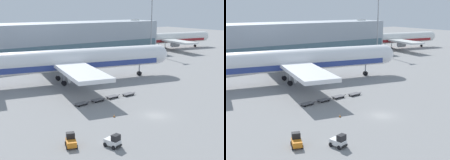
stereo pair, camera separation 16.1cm
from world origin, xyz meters
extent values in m
plane|color=gray|center=(0.00, 0.00, 0.00)|extent=(400.00, 400.00, 0.00)
cube|color=#9EA8B2|center=(14.15, 73.43, 7.00)|extent=(90.00, 18.00, 14.00)
cube|color=slate|center=(14.15, 64.33, 3.85)|extent=(88.20, 0.20, 4.90)
cylinder|color=#9EA0A5|center=(51.62, 59.68, 11.93)|extent=(0.50, 0.50, 23.86)
cylinder|color=white|center=(0.74, 33.25, 6.10)|extent=(52.13, 15.89, 5.80)
cube|color=#2D428E|center=(0.74, 33.25, 4.79)|extent=(48.03, 14.96, 1.45)
sphere|color=white|center=(26.24, 28.15, 6.10)|extent=(5.68, 5.68, 5.68)
cube|color=white|center=(-1.81, 33.76, 5.38)|extent=(17.26, 48.64, 0.90)
cylinder|color=#9EA0A5|center=(-3.79, 23.88, 3.58)|extent=(4.67, 3.57, 2.80)
cylinder|color=#9EA0A5|center=(0.17, 43.64, 3.58)|extent=(4.67, 3.57, 2.80)
cylinder|color=#9EA0A5|center=(20.12, 29.37, 2.65)|extent=(0.36, 0.36, 4.00)
cylinder|color=black|center=(20.12, 29.37, 0.65)|extent=(1.45, 1.14, 1.30)
cylinder|color=#9EA0A5|center=(-3.97, 30.93, 2.65)|extent=(0.36, 0.36, 4.00)
cylinder|color=black|center=(-3.97, 30.93, 0.65)|extent=(1.45, 1.14, 1.30)
cylinder|color=#9EA0A5|center=(-2.71, 37.20, 2.65)|extent=(0.36, 0.36, 4.00)
cylinder|color=black|center=(-2.71, 37.20, 0.65)|extent=(1.45, 1.14, 1.30)
cylinder|color=white|center=(71.63, 69.52, 5.27)|extent=(45.14, 11.96, 5.01)
cube|color=maroon|center=(71.63, 69.52, 4.14)|extent=(41.58, 11.30, 1.25)
sphere|color=white|center=(93.81, 66.02, 5.27)|extent=(4.91, 4.91, 4.91)
cone|color=white|center=(49.45, 73.03, 5.27)|extent=(6.19, 5.56, 4.76)
cube|color=white|center=(52.99, 72.47, 11.23)|extent=(4.50, 1.08, 6.91)
cylinder|color=#3384CC|center=(52.99, 72.47, 12.06)|extent=(2.80, 0.90, 2.76)
cube|color=white|center=(52.11, 72.61, 5.77)|extent=(4.82, 11.58, 0.43)
cube|color=white|center=(69.41, 69.87, 4.64)|extent=(13.30, 42.03, 0.78)
cylinder|color=#9EA0A5|center=(68.05, 61.27, 3.09)|extent=(3.96, 2.95, 2.42)
cylinder|color=#9EA0A5|center=(70.77, 78.47, 3.09)|extent=(3.96, 2.95, 2.42)
cylinder|color=#9EA0A5|center=(88.48, 66.86, 2.29)|extent=(0.31, 0.31, 3.45)
cylinder|color=black|center=(88.48, 66.86, 0.56)|extent=(1.23, 0.94, 1.12)
cylinder|color=#9EA0A5|center=(67.65, 67.35, 2.29)|extent=(0.31, 0.31, 3.45)
cylinder|color=black|center=(67.65, 67.35, 0.56)|extent=(1.23, 0.94, 1.12)
cylinder|color=#9EA0A5|center=(68.51, 72.81, 2.29)|extent=(0.31, 0.31, 3.45)
cylinder|color=black|center=(68.51, 72.81, 0.56)|extent=(1.23, 0.94, 1.12)
cube|color=silver|center=(-14.42, -6.26, 0.70)|extent=(1.97, 2.59, 0.80)
cube|color=black|center=(-14.25, -6.89, 1.55)|extent=(1.44, 1.20, 0.90)
cube|color=black|center=(-14.09, -7.45, 0.42)|extent=(1.26, 0.49, 0.24)
cylinder|color=black|center=(-13.53, -6.85, 0.30)|extent=(0.39, 0.64, 0.60)
cylinder|color=black|center=(-14.88, -7.22, 0.30)|extent=(0.39, 0.64, 0.60)
cylinder|color=black|center=(-13.96, -5.30, 0.30)|extent=(0.39, 0.64, 0.60)
cylinder|color=black|center=(-15.31, -5.67, 0.30)|extent=(0.39, 0.64, 0.60)
cube|color=orange|center=(-19.49, -3.00, 0.70)|extent=(2.10, 2.64, 0.80)
cube|color=black|center=(-19.27, -2.39, 1.55)|extent=(1.47, 1.27, 0.90)
cube|color=black|center=(-19.08, -1.85, 0.42)|extent=(1.24, 0.58, 0.24)
cylinder|color=black|center=(-19.88, -2.01, 0.30)|extent=(0.43, 0.65, 0.60)
cylinder|color=black|center=(-18.56, -2.48, 0.30)|extent=(0.43, 0.65, 0.60)
cylinder|color=black|center=(-20.43, -3.52, 0.30)|extent=(0.43, 0.65, 0.60)
cylinder|color=black|center=(-19.11, -4.00, 0.30)|extent=(0.43, 0.65, 0.60)
cube|color=#56565B|center=(-8.56, 13.62, 0.42)|extent=(2.92, 1.74, 0.12)
cube|color=#56565B|center=(-6.72, 13.79, 0.42)|extent=(0.90, 0.16, 0.08)
cylinder|color=black|center=(-7.64, 14.34, 0.18)|extent=(0.37, 0.18, 0.36)
cylinder|color=black|center=(-7.53, 13.07, 0.18)|extent=(0.37, 0.18, 0.36)
cylinder|color=black|center=(-9.60, 14.17, 0.18)|extent=(0.37, 0.18, 0.36)
cylinder|color=black|center=(-9.48, 12.90, 0.18)|extent=(0.37, 0.18, 0.36)
cube|color=#56565B|center=(-4.28, 13.94, 0.42)|extent=(2.92, 1.74, 0.12)
cube|color=#56565B|center=(-2.44, 14.11, 0.42)|extent=(0.90, 0.16, 0.08)
cylinder|color=black|center=(-3.36, 14.67, 0.18)|extent=(0.37, 0.18, 0.36)
cylinder|color=black|center=(-3.25, 13.40, 0.18)|extent=(0.37, 0.18, 0.36)
cylinder|color=black|center=(-5.31, 14.49, 0.18)|extent=(0.37, 0.18, 0.36)
cylinder|color=black|center=(-5.20, 13.22, 0.18)|extent=(0.37, 0.18, 0.36)
cube|color=#56565B|center=(-0.15, 14.30, 0.42)|extent=(2.92, 1.74, 0.12)
cube|color=#56565B|center=(1.69, 14.46, 0.42)|extent=(0.90, 0.16, 0.08)
cylinder|color=black|center=(0.77, 15.02, 0.18)|extent=(0.37, 0.18, 0.36)
cylinder|color=black|center=(0.89, 13.75, 0.18)|extent=(0.37, 0.18, 0.36)
cylinder|color=black|center=(-1.18, 14.84, 0.18)|extent=(0.37, 0.18, 0.36)
cylinder|color=black|center=(-1.07, 13.57, 0.18)|extent=(0.37, 0.18, 0.36)
cube|color=#56565B|center=(4.14, 13.95, 0.42)|extent=(2.92, 1.74, 0.12)
cube|color=#56565B|center=(5.98, 14.11, 0.42)|extent=(0.90, 0.16, 0.08)
cylinder|color=black|center=(5.05, 14.67, 0.18)|extent=(0.37, 0.18, 0.36)
cylinder|color=black|center=(5.17, 13.40, 0.18)|extent=(0.37, 0.18, 0.36)
cylinder|color=black|center=(3.10, 14.50, 0.18)|extent=(0.37, 0.18, 0.36)
cylinder|color=black|center=(3.22, 13.23, 0.18)|extent=(0.37, 0.18, 0.36)
cube|color=black|center=(-7.00, 3.85, 0.02)|extent=(0.40, 0.40, 0.04)
cone|color=orange|center=(-7.00, 3.85, 0.32)|extent=(0.32, 0.32, 0.56)
cylinder|color=white|center=(-7.00, 3.85, 0.35)|extent=(0.19, 0.19, 0.08)
camera|label=1|loc=(-38.61, -41.04, 19.94)|focal=50.00mm
camera|label=2|loc=(-38.47, -41.13, 19.94)|focal=50.00mm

